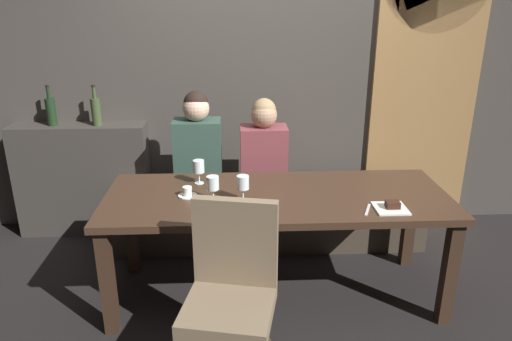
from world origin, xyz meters
TOP-DOWN VIEW (x-y plane):
  - ground at (0.00, 0.00)m, footprint 9.00×9.00m
  - back_wall_tiled at (0.00, 1.22)m, footprint 6.00×0.12m
  - arched_door at (1.35, 1.15)m, footprint 0.90×0.05m
  - back_counter at (-1.55, 1.04)m, footprint 1.10×0.28m
  - dining_table at (0.00, 0.00)m, footprint 2.20×0.84m
  - banquette_bench at (0.00, 0.70)m, footprint 2.50×0.44m
  - chair_near_side at (-0.29, -0.72)m, footprint 0.52×0.52m
  - diner_redhead at (-0.55, 0.70)m, footprint 0.36×0.24m
  - diner_bearded at (-0.04, 0.71)m, footprint 0.36×0.24m
  - wine_bottle_dark_red at (-1.74, 1.03)m, footprint 0.08×0.08m
  - wine_bottle_pale_label at (-1.38, 1.02)m, footprint 0.08×0.08m
  - wine_glass_near_right at (-0.51, 0.22)m, footprint 0.08×0.08m
  - wine_glass_far_right at (-0.22, -0.08)m, footprint 0.08×0.08m
  - wine_glass_center_front at (-0.40, -0.09)m, footprint 0.08×0.08m
  - espresso_cup at (-0.57, -0.00)m, footprint 0.12×0.12m
  - dessert_plate at (0.66, -0.25)m, footprint 0.19×0.19m
  - fork_on_table at (0.52, -0.26)m, footprint 0.08×0.16m

SIDE VIEW (x-z plane):
  - ground at x=0.00m, z-range 0.00..0.00m
  - banquette_bench at x=0.00m, z-range 0.00..0.45m
  - back_counter at x=-1.55m, z-range 0.00..0.95m
  - chair_near_side at x=-0.29m, z-range 0.07..1.05m
  - dining_table at x=0.00m, z-range 0.28..1.02m
  - fork_on_table at x=0.52m, z-range 0.74..0.75m
  - dessert_plate at x=0.66m, z-range 0.73..0.78m
  - espresso_cup at x=-0.57m, z-range 0.73..0.80m
  - diner_bearded at x=-0.04m, z-range 0.43..1.20m
  - diner_redhead at x=-0.55m, z-range 0.43..1.26m
  - wine_glass_far_right at x=-0.22m, z-range 0.77..0.93m
  - wine_glass_near_right at x=-0.51m, z-range 0.77..0.94m
  - wine_glass_center_front at x=-0.40m, z-range 0.77..0.94m
  - wine_bottle_dark_red at x=-1.74m, z-range 0.91..1.23m
  - wine_bottle_pale_label at x=-1.38m, z-range 0.91..1.23m
  - arched_door at x=1.35m, z-range 0.09..2.64m
  - back_wall_tiled at x=0.00m, z-range 0.00..3.00m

